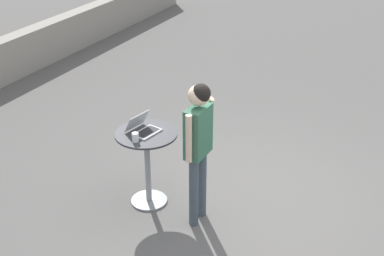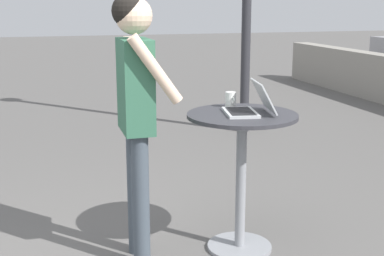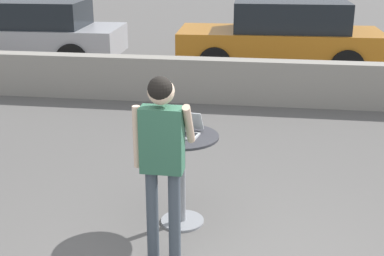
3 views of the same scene
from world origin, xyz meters
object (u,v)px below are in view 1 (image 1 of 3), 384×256
Objects in this scene: cafe_table at (147,156)px; laptop at (143,128)px; coffee_mug at (135,137)px; standing_person at (198,137)px.

cafe_table is 0.37m from laptop.
laptop is 3.32× the size of coffee_mug.
laptop reaches higher than cafe_table.
coffee_mug is at bearing -169.97° from laptop.
laptop is 0.25m from coffee_mug.
standing_person reaches higher than cafe_table.
standing_person is at bearing -76.17° from coffee_mug.
coffee_mug is 0.07× the size of standing_person.
coffee_mug reaches higher than cafe_table.
standing_person is at bearing -94.57° from cafe_table.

